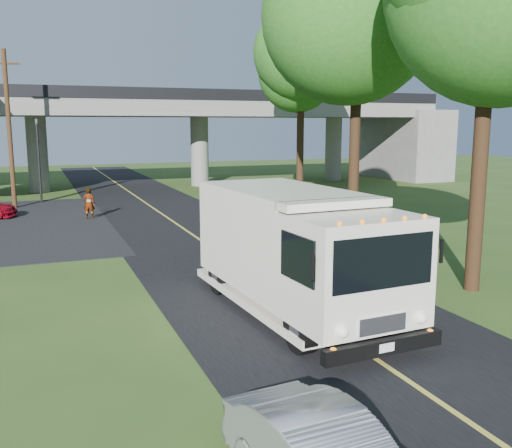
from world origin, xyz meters
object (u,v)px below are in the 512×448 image
tree_right_far (305,65)px  step_van (296,248)px  utility_pole (9,128)px  traffic_signal (38,151)px  pedestrian (89,203)px  tree_right_mid (365,3)px

tree_right_far → step_van: (-9.49, -18.85, -6.57)m
utility_pole → step_van: 24.29m
utility_pole → traffic_signal: bearing=53.1°
pedestrian → tree_right_far: bearing=-158.2°
utility_pole → pedestrian: (3.70, -5.58, -3.79)m
traffic_signal → step_van: 25.70m
traffic_signal → step_van: size_ratio=0.67×
tree_right_far → pedestrian: tree_right_far is taller
utility_pole → tree_right_far: bearing=-14.0°
traffic_signal → utility_pole: (-1.50, -2.00, 1.40)m
tree_right_mid → step_van: bearing=-130.4°
tree_right_mid → tree_right_far: bearing=75.7°
traffic_signal → tree_right_far: bearing=-22.1°
traffic_signal → tree_right_mid: (12.41, -17.16, 6.41)m
traffic_signal → tree_right_far: (15.21, -6.16, 5.10)m
utility_pole → step_van: bearing=-72.6°
step_van → pedestrian: 17.81m
utility_pole → tree_right_far: size_ratio=0.82×
tree_right_mid → step_van: size_ratio=1.65×
tree_right_far → step_van: tree_right_far is taller
step_van → pedestrian: bearing=98.0°
tree_right_far → step_van: bearing=-116.7°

